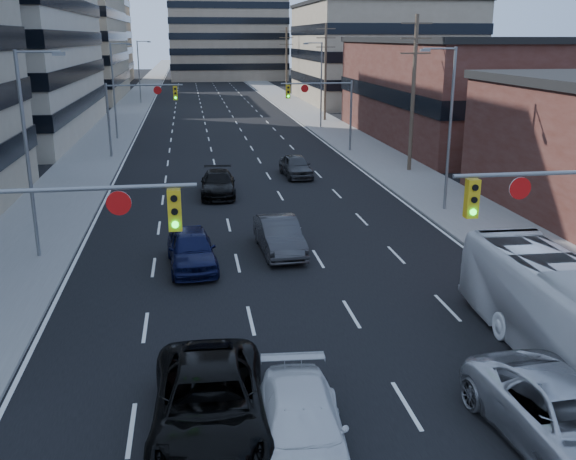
# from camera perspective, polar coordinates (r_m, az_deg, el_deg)

# --- Properties ---
(road_surface) EXTENTS (18.00, 300.00, 0.02)m
(road_surface) POSITION_cam_1_polar(r_m,az_deg,el_deg) (138.79, -7.42, 12.72)
(road_surface) COLOR black
(road_surface) RESTS_ON ground
(sidewalk_left) EXTENTS (5.00, 300.00, 0.15)m
(sidewalk_left) POSITION_cam_1_polar(r_m,az_deg,el_deg) (138.96, -12.28, 12.52)
(sidewalk_left) COLOR slate
(sidewalk_left) RESTS_ON ground
(sidewalk_right) EXTENTS (5.00, 300.00, 0.15)m
(sidewalk_right) POSITION_cam_1_polar(r_m,az_deg,el_deg) (139.56, -2.58, 12.89)
(sidewalk_right) COLOR slate
(sidewalk_right) RESTS_ON ground
(office_left_far) EXTENTS (20.00, 30.00, 16.00)m
(office_left_far) POSITION_cam_1_polar(r_m,az_deg,el_deg) (110.32, -20.11, 15.03)
(office_left_far) COLOR gray
(office_left_far) RESTS_ON ground
(storefront_right_mid) EXTENTS (20.00, 30.00, 9.00)m
(storefront_right_mid) POSITION_cam_1_polar(r_m,az_deg,el_deg) (64.82, 16.86, 11.67)
(storefront_right_mid) COLOR #472119
(storefront_right_mid) RESTS_ON ground
(office_right_far) EXTENTS (22.00, 28.00, 14.00)m
(office_right_far) POSITION_cam_1_polar(r_m,az_deg,el_deg) (100.61, 8.06, 15.20)
(office_right_far) COLOR gray
(office_right_far) RESTS_ON ground
(bg_block_left) EXTENTS (24.00, 24.00, 20.00)m
(bg_block_left) POSITION_cam_1_polar(r_m,az_deg,el_deg) (150.41, -18.85, 16.11)
(bg_block_left) COLOR #ADA089
(bg_block_left) RESTS_ON ground
(bg_block_right) EXTENTS (22.00, 22.00, 12.00)m
(bg_block_right) POSITION_cam_1_polar(r_m,az_deg,el_deg) (142.97, 5.88, 15.29)
(bg_block_right) COLOR gray
(bg_block_right) RESTS_ON ground
(signal_near_left) EXTENTS (6.59, 0.33, 6.00)m
(signal_near_left) POSITION_cam_1_polar(r_m,az_deg,el_deg) (17.62, -20.87, -1.35)
(signal_near_left) COLOR slate
(signal_near_left) RESTS_ON ground
(signal_far_left) EXTENTS (6.09, 0.33, 6.00)m
(signal_far_left) POSITION_cam_1_polar(r_m,az_deg,el_deg) (53.82, -13.27, 10.81)
(signal_far_left) COLOR slate
(signal_far_left) RESTS_ON ground
(signal_far_right) EXTENTS (6.09, 0.33, 6.00)m
(signal_far_right) POSITION_cam_1_polar(r_m,az_deg,el_deg) (54.84, 3.25, 11.33)
(signal_far_right) COLOR slate
(signal_far_right) RESTS_ON ground
(utility_pole_block) EXTENTS (2.20, 0.28, 11.00)m
(utility_pole_block) POSITION_cam_1_polar(r_m,az_deg,el_deg) (47.30, 11.07, 11.98)
(utility_pole_block) COLOR #4C3D2D
(utility_pole_block) RESTS_ON ground
(utility_pole_midblock) EXTENTS (2.20, 0.28, 11.00)m
(utility_pole_midblock) POSITION_cam_1_polar(r_m,az_deg,el_deg) (76.17, 3.35, 13.96)
(utility_pole_midblock) COLOR #4C3D2D
(utility_pole_midblock) RESTS_ON ground
(utility_pole_distant) EXTENTS (2.20, 0.28, 11.00)m
(utility_pole_distant) POSITION_cam_1_polar(r_m,az_deg,el_deg) (105.68, -0.14, 14.76)
(utility_pole_distant) COLOR #4C3D2D
(utility_pole_distant) RESTS_ON ground
(streetlight_left_near) EXTENTS (2.03, 0.22, 9.00)m
(streetlight_left_near) POSITION_cam_1_polar(r_m,az_deg,el_deg) (29.53, -21.94, 6.95)
(streetlight_left_near) COLOR slate
(streetlight_left_near) RESTS_ON ground
(streetlight_left_mid) EXTENTS (2.03, 0.22, 9.00)m
(streetlight_left_mid) POSITION_cam_1_polar(r_m,az_deg,el_deg) (63.92, -15.11, 12.24)
(streetlight_left_mid) COLOR slate
(streetlight_left_mid) RESTS_ON ground
(streetlight_left_far) EXTENTS (2.03, 0.22, 9.00)m
(streetlight_left_far) POSITION_cam_1_polar(r_m,az_deg,el_deg) (98.75, -13.03, 13.79)
(streetlight_left_far) COLOR slate
(streetlight_left_far) RESTS_ON ground
(streetlight_right_near) EXTENTS (2.03, 0.22, 9.00)m
(streetlight_right_near) POSITION_cam_1_polar(r_m,az_deg,el_deg) (36.49, 14.02, 9.32)
(streetlight_right_near) COLOR slate
(streetlight_right_near) RESTS_ON ground
(streetlight_right_far) EXTENTS (2.03, 0.22, 9.00)m
(streetlight_right_far) POSITION_cam_1_polar(r_m,az_deg,el_deg) (69.97, 2.85, 13.12)
(streetlight_right_far) COLOR slate
(streetlight_right_far) RESTS_ON ground
(black_pickup) EXTENTS (2.98, 6.16, 1.69)m
(black_pickup) POSITION_cam_1_polar(r_m,az_deg,el_deg) (16.39, -7.01, -15.13)
(black_pickup) COLOR black
(black_pickup) RESTS_ON ground
(white_van) EXTENTS (2.34, 5.10, 1.44)m
(white_van) POSITION_cam_1_polar(r_m,az_deg,el_deg) (15.68, 1.26, -17.17)
(white_van) COLOR silver
(white_van) RESTS_ON ground
(silver_suv) EXTENTS (3.30, 6.33, 1.70)m
(silver_suv) POSITION_cam_1_polar(r_m,az_deg,el_deg) (17.01, 23.75, -15.27)
(silver_suv) COLOR #B7B8BD
(silver_suv) RESTS_ON ground
(transit_bus) EXTENTS (2.84, 11.02, 3.05)m
(transit_bus) POSITION_cam_1_polar(r_m,az_deg,el_deg) (20.62, 24.13, -7.47)
(transit_bus) COLOR white
(transit_bus) RESTS_ON ground
(sedan_blue) EXTENTS (2.30, 4.98, 1.65)m
(sedan_blue) POSITION_cam_1_polar(r_m,az_deg,el_deg) (27.61, -8.58, -1.68)
(sedan_blue) COLOR black
(sedan_blue) RESTS_ON ground
(sedan_grey_center) EXTENTS (1.96, 4.94, 1.60)m
(sedan_grey_center) POSITION_cam_1_polar(r_m,az_deg,el_deg) (29.22, -0.78, -0.51)
(sedan_grey_center) COLOR #2F2E31
(sedan_grey_center) RESTS_ON ground
(sedan_black_far) EXTENTS (2.32, 5.24, 1.50)m
(sedan_black_far) POSITION_cam_1_polar(r_m,az_deg,el_deg) (40.16, -6.23, 4.12)
(sedan_black_far) COLOR black
(sedan_black_far) RESTS_ON ground
(sedan_grey_right) EXTENTS (2.08, 4.62, 1.54)m
(sedan_grey_right) POSITION_cam_1_polar(r_m,az_deg,el_deg) (45.43, 0.70, 5.72)
(sedan_grey_right) COLOR #313133
(sedan_grey_right) RESTS_ON ground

